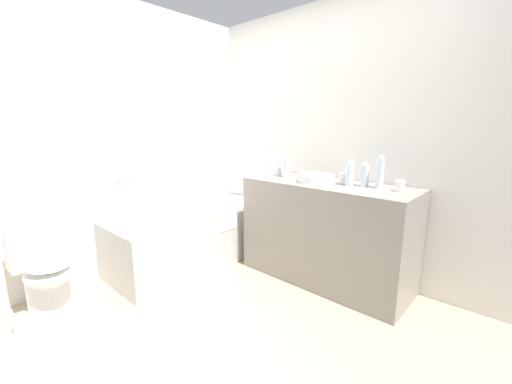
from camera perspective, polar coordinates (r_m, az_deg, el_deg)
The scene contains 17 objects.
ground_plane at distance 2.37m, azimuth -8.07°, elevation -23.41°, with size 3.91×3.91×0.00m, color tan.
wall_back_tiled at distance 3.15m, azimuth -25.36°, elevation 8.36°, with size 3.31×0.10×2.46m, color white.
wall_right_mirror at distance 3.11m, azimuth 13.36°, elevation 9.14°, with size 0.10×3.09×2.46m, color white.
bathtub at distance 3.27m, azimuth -11.19°, elevation -7.58°, with size 1.64×0.72×1.14m.
toilet at distance 2.75m, azimuth -33.97°, elevation -12.40°, with size 0.35×0.53×0.66m.
vanity_counter at distance 2.87m, azimuth 12.47°, elevation -7.12°, with size 0.58×1.47×0.89m, color gray.
sink_basin at distance 2.78m, azimuth 10.85°, elevation 2.48°, with size 0.31×0.31×0.07m, color white.
sink_faucet at distance 2.93m, azimuth 12.71°, elevation 2.83°, with size 0.12×0.15×0.07m.
water_bottle_0 at distance 3.09m, azimuth 4.26°, elevation 4.66°, with size 0.07×0.07×0.19m.
water_bottle_1 at distance 2.66m, azimuth 16.64°, elevation 3.13°, with size 0.07×0.07×0.21m.
water_bottle_2 at distance 2.99m, azimuth 5.55°, elevation 4.78°, with size 0.07×0.07×0.24m.
water_bottle_3 at distance 2.68m, azimuth 19.16°, elevation 2.87°, with size 0.07×0.07×0.19m.
water_bottle_4 at distance 2.63m, azimuth 21.60°, elevation 3.27°, with size 0.06×0.06×0.26m.
drinking_glass_0 at distance 2.75m, azimuth 15.77°, elevation 2.39°, with size 0.08×0.08×0.09m, color white.
drinking_glass_1 at distance 2.97m, azimuth 8.23°, elevation 3.25°, with size 0.06×0.06×0.08m, color white.
drinking_glass_2 at distance 2.57m, azimuth 24.72°, elevation 1.00°, with size 0.06×0.06×0.08m, color white.
toilet_paper_roll at distance 2.79m, azimuth -36.74°, elevation -18.59°, with size 0.11×0.11×0.12m, color white.
Camera 1 is at (-1.20, -1.52, 1.37)m, focal length 22.02 mm.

